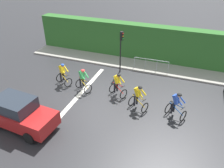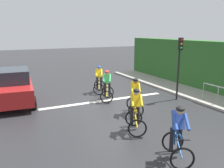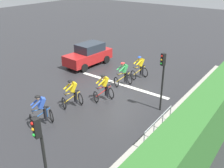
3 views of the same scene
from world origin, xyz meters
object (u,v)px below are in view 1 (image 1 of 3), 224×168
cyclist_lead (176,105)px  cyclist_fourth (83,80)px  cyclist_mid (118,85)px  car_red (19,113)px  cyclist_second (138,98)px  traffic_light_near_crossing (121,46)px  cyclist_trailing (63,74)px  pedestrian_railing_kerbside (151,62)px

cyclist_lead → cyclist_fourth: bearing=-96.2°
cyclist_mid → car_red: 6.25m
cyclist_second → cyclist_fourth: same height
traffic_light_near_crossing → cyclist_mid: bearing=15.3°
cyclist_second → cyclist_fourth: (-0.72, -4.10, 0.00)m
cyclist_second → car_red: size_ratio=0.39×
cyclist_mid → car_red: bearing=-40.1°
cyclist_mid → car_red: (4.78, -4.02, 0.08)m
cyclist_trailing → pedestrian_railing_kerbside: 6.96m
cyclist_fourth → traffic_light_near_crossing: size_ratio=0.50×
cyclist_mid → cyclist_trailing: size_ratio=1.00×
cyclist_trailing → cyclist_mid: bearing=90.1°
cyclist_fourth → car_red: car_red is taller
cyclist_second → cyclist_fourth: 4.16m
cyclist_fourth → traffic_light_near_crossing: (-3.48, 1.56, 1.43)m
cyclist_second → cyclist_mid: bearing=-120.4°
cyclist_lead → cyclist_trailing: size_ratio=1.00×
cyclist_trailing → cyclist_lead: bearing=83.4°
cyclist_mid → traffic_light_near_crossing: (-3.23, -0.88, 1.43)m
cyclist_second → pedestrian_railing_kerbside: (-5.24, -0.32, -0.04)m
cyclist_mid → traffic_light_near_crossing: bearing=-164.7°
car_red → pedestrian_railing_kerbside: car_red is taller
cyclist_second → traffic_light_near_crossing: size_ratio=0.50×
cyclist_mid → cyclist_trailing: same height
cyclist_fourth → cyclist_trailing: same height
traffic_light_near_crossing → pedestrian_railing_kerbside: (-1.03, 2.22, -1.46)m
cyclist_mid → cyclist_lead: bearing=76.4°
cyclist_second → traffic_light_near_crossing: bearing=-148.9°
cyclist_second → cyclist_mid: 1.92m
cyclist_fourth → cyclist_lead: bearing=83.8°
pedestrian_railing_kerbside → cyclist_fourth: bearing=-39.9°
cyclist_second → cyclist_trailing: same height
car_red → cyclist_second: bearing=123.8°
traffic_light_near_crossing → pedestrian_railing_kerbside: traffic_light_near_crossing is taller
cyclist_mid → cyclist_fourth: 2.45m
cyclist_fourth → pedestrian_railing_kerbside: (-4.52, 3.78, -0.04)m
cyclist_second → car_red: car_red is taller
cyclist_mid → cyclist_fourth: same height
cyclist_fourth → cyclist_mid: bearing=95.9°
cyclist_lead → traffic_light_near_crossing: 6.51m
cyclist_trailing → traffic_light_near_crossing: (-3.24, 3.27, 1.43)m
car_red → traffic_light_near_crossing: (-8.01, 3.14, 1.35)m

